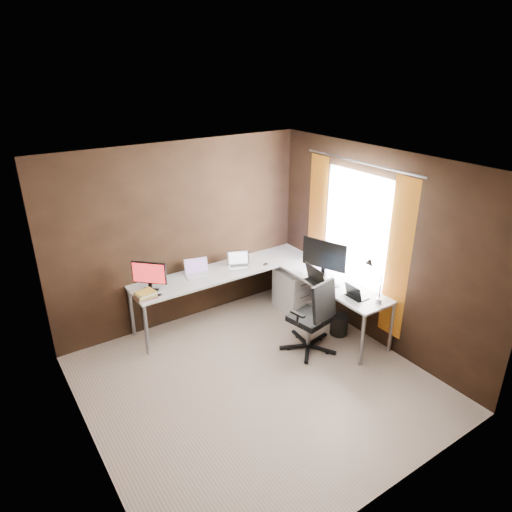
{
  "coord_description": "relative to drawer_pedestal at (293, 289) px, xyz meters",
  "views": [
    {
      "loc": [
        -2.36,
        -3.5,
        3.43
      ],
      "look_at": [
        0.63,
        0.95,
        1.1
      ],
      "focal_mm": 32.0,
      "sensor_mm": 36.0,
      "label": 1
    }
  ],
  "objects": [
    {
      "name": "desk",
      "position": [
        -0.59,
        -0.11,
        0.38
      ],
      "size": [
        2.65,
        2.25,
        0.73
      ],
      "color": "white",
      "rests_on": "ground"
    },
    {
      "name": "laptop_white",
      "position": [
        -1.34,
        0.43,
        0.48
      ],
      "size": [
        0.37,
        0.3,
        0.21
      ],
      "rotation": [
        0.0,
        0.0,
        -0.24
      ],
      "color": "white",
      "rests_on": "desk"
    },
    {
      "name": "mouse_left",
      "position": [
        -2.01,
        0.15,
        0.45
      ],
      "size": [
        0.09,
        0.06,
        0.03
      ],
      "primitive_type": "ellipsoid",
      "rotation": [
        0.0,
        0.0,
        -0.13
      ],
      "color": "black",
      "rests_on": "desk"
    },
    {
      "name": "laptop_black_big",
      "position": [
        -0.14,
        -0.7,
        0.49
      ],
      "size": [
        0.33,
        0.43,
        0.27
      ],
      "rotation": [
        0.0,
        0.0,
        1.46
      ],
      "color": "black",
      "rests_on": "desk"
    },
    {
      "name": "desk_lamp",
      "position": [
        0.05,
        -1.42,
        0.78
      ],
      "size": [
        0.19,
        0.21,
        0.56
      ],
      "rotation": [
        0.0,
        0.0,
        0.07
      ],
      "color": "slate",
      "rests_on": "desk"
    },
    {
      "name": "book_stack",
      "position": [
        -2.16,
        0.21,
        0.47
      ],
      "size": [
        0.26,
        0.22,
        0.08
      ],
      "rotation": [
        0.0,
        0.0,
        0.08
      ],
      "color": "#AA735B",
      "rests_on": "desk"
    },
    {
      "name": "monitor_right",
      "position": [
        0.05,
        -0.56,
        0.72
      ],
      "size": [
        0.26,
        0.6,
        0.52
      ],
      "rotation": [
        0.0,
        0.0,
        1.95
      ],
      "color": "black",
      "rests_on": "desk"
    },
    {
      "name": "laptop_black_small",
      "position": [
        -0.02,
        -1.23,
        0.47
      ],
      "size": [
        0.19,
        0.27,
        0.18
      ],
      "rotation": [
        0.0,
        0.0,
        1.55
      ],
      "color": "black",
      "rests_on": "desk"
    },
    {
      "name": "mouse_corner",
      "position": [
        -0.39,
        0.17,
        0.45
      ],
      "size": [
        0.09,
        0.07,
        0.03
      ],
      "primitive_type": "ellipsoid",
      "rotation": [
        0.0,
        0.0,
        0.21
      ],
      "color": "black",
      "rests_on": "desk"
    },
    {
      "name": "laptop_silver",
      "position": [
        -0.73,
        0.34,
        0.48
      ],
      "size": [
        0.37,
        0.32,
        0.21
      ],
      "rotation": [
        0.0,
        0.0,
        -0.38
      ],
      "color": "silver",
      "rests_on": "desk"
    },
    {
      "name": "drawer_pedestal",
      "position": [
        0.0,
        0.0,
        0.0
      ],
      "size": [
        0.42,
        0.5,
        0.6
      ],
      "primitive_type": "cube",
      "color": "white",
      "rests_on": "ground"
    },
    {
      "name": "wastebasket",
      "position": [
        0.07,
        -0.91,
        -0.16
      ],
      "size": [
        0.29,
        0.29,
        0.27
      ],
      "primitive_type": "cylinder",
      "rotation": [
        0.0,
        0.0,
        -0.24
      ],
      "color": "black",
      "rests_on": "ground"
    },
    {
      "name": "monitor_left",
      "position": [
        -2.04,
        0.35,
        0.65
      ],
      "size": [
        0.34,
        0.33,
        0.39
      ],
      "rotation": [
        0.0,
        0.0,
        -0.78
      ],
      "color": "black",
      "rests_on": "desk"
    },
    {
      "name": "office_chair",
      "position": [
        -0.48,
        -0.97,
        -0.01
      ],
      "size": [
        0.56,
        0.57,
        1.0
      ],
      "rotation": [
        0.0,
        0.0,
        0.19
      ],
      "color": "black",
      "rests_on": "ground"
    },
    {
      "name": "room",
      "position": [
        -1.09,
        -1.08,
        0.98
      ],
      "size": [
        3.6,
        3.6,
        2.5
      ],
      "color": "#B8A18F",
      "rests_on": "ground"
    }
  ]
}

